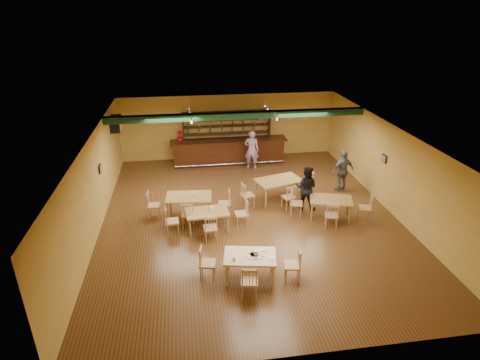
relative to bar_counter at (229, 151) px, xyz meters
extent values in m
plane|color=#4E3316|center=(0.11, -5.15, -0.56)|extent=(12.00, 12.00, 0.00)
cube|color=black|center=(0.11, -2.35, 2.31)|extent=(10.00, 0.30, 0.25)
cube|color=white|center=(-1.69, -1.75, 2.38)|extent=(0.05, 2.50, 0.05)
cube|color=white|center=(1.51, -1.75, 2.38)|extent=(0.05, 2.50, 0.05)
cube|color=white|center=(-4.69, -0.95, 1.79)|extent=(0.34, 0.70, 0.48)
cube|color=black|center=(-4.86, -4.15, 1.14)|extent=(0.04, 0.34, 0.28)
cube|color=black|center=(5.08, -4.65, 1.14)|extent=(0.04, 0.34, 0.28)
cube|color=#36130A|center=(0.00, 0.00, 0.00)|extent=(5.29, 0.85, 1.13)
cube|color=#36130A|center=(0.00, 0.63, 0.57)|extent=(4.10, 0.40, 2.28)
imported|color=#A00E1A|center=(-2.20, 0.00, 0.82)|extent=(0.36, 0.36, 0.50)
cube|color=olive|center=(-1.95, -4.80, -0.18)|extent=(1.62, 1.06, 0.77)
cube|color=olive|center=(1.39, -4.02, -0.15)|extent=(1.85, 1.40, 0.82)
cube|color=olive|center=(-1.40, -5.79, -0.22)|extent=(1.42, 0.92, 0.68)
cube|color=olive|center=(2.84, -5.58, -0.21)|extent=(1.60, 1.22, 0.71)
cube|color=tan|center=(-0.45, -8.47, -0.20)|extent=(1.50, 1.11, 0.73)
cylinder|color=silver|center=(-0.36, -8.47, 0.17)|extent=(0.48, 0.48, 0.01)
cylinder|color=#EAE5C6|center=(-0.89, -8.61, 0.22)|extent=(0.09, 0.09, 0.11)
cube|color=white|center=(-0.11, -8.27, 0.18)|extent=(0.22, 0.17, 0.03)
cube|color=silver|center=(-0.21, -8.42, 0.18)|extent=(0.24, 0.32, 0.00)
cylinder|color=white|center=(0.08, -8.66, 0.17)|extent=(0.26, 0.26, 0.01)
imported|color=#8F52B3|center=(0.92, -0.83, 0.32)|extent=(0.74, 0.58, 1.78)
imported|color=black|center=(2.19, -4.82, 0.25)|extent=(0.99, 0.92, 1.63)
imported|color=slate|center=(4.04, -3.58, 0.27)|extent=(1.05, 0.65, 1.67)
camera|label=1|loc=(-1.96, -16.95, 6.21)|focal=29.45mm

